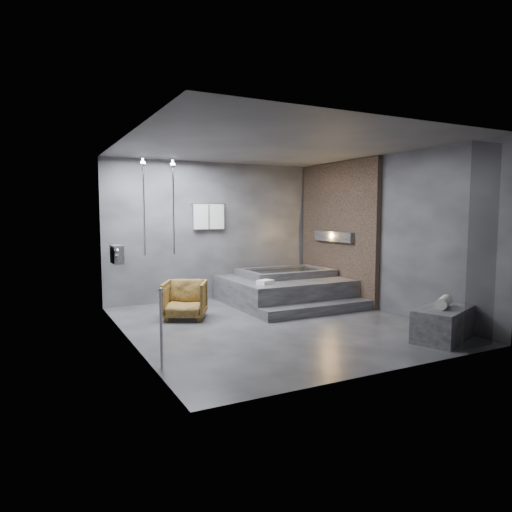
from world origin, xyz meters
TOP-DOWN VIEW (x-y plane):
  - room at (0.40, 0.24)m, footprint 5.00×5.04m
  - tub_deck at (1.05, 1.45)m, footprint 2.20×2.00m
  - tub_step at (1.05, 0.27)m, footprint 2.20×0.36m
  - concrete_bench at (1.67, -1.87)m, footprint 1.14×0.89m
  - driftwood_chair at (-1.14, 1.02)m, footprint 0.94×0.95m
  - rolled_towel at (1.69, -1.86)m, footprint 0.46×0.36m
  - deck_towel at (0.33, 0.90)m, footprint 0.32×0.28m

SIDE VIEW (x-z plane):
  - tub_step at x=1.05m, z-range 0.00..0.18m
  - concrete_bench at x=1.67m, z-range 0.00..0.45m
  - tub_deck at x=1.05m, z-range 0.00..0.50m
  - driftwood_chair at x=-1.14m, z-range 0.00..0.64m
  - rolled_towel at x=1.69m, z-range 0.45..0.61m
  - deck_towel at x=0.33m, z-range 0.50..0.57m
  - room at x=0.40m, z-range 0.32..3.14m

